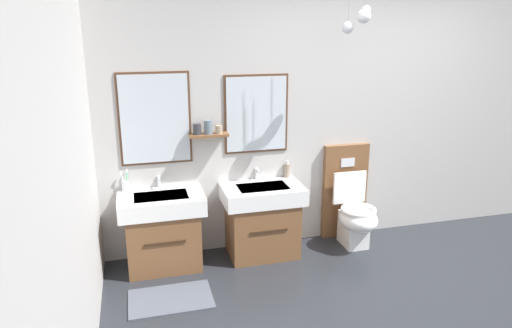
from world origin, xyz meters
The scene contains 11 objects.
ground_plane centered at (0.00, 0.00, -0.05)m, with size 6.68×4.81×0.10m, color #23262B.
wall_back centered at (-0.02, 1.74, 1.38)m, with size 5.48×0.66×2.76m.
wall_left centered at (-2.68, 0.00, 1.38)m, with size 0.12×3.61×2.76m, color #B7B5B2.
bath_mat centered at (-2.07, 0.86, 0.01)m, with size 0.68×0.44×0.01m, color #474C56.
vanity_sink_left centered at (-2.07, 1.47, 0.37)m, with size 0.76×0.51×0.71m.
tap_on_left_sink centered at (-2.07, 1.66, 0.78)m, with size 0.03×0.13×0.11m.
vanity_sink_right centered at (-1.12, 1.47, 0.37)m, with size 0.76×0.51×0.71m.
tap_on_right_sink centered at (-1.12, 1.66, 0.78)m, with size 0.03×0.13×0.11m.
toilet centered at (-0.17, 1.48, 0.38)m, with size 0.48×0.62×1.00m.
toothbrush_cup centered at (-2.37, 1.64, 0.76)m, with size 0.07×0.07×0.20m.
soap_dispenser centered at (-0.81, 1.65, 0.78)m, with size 0.06×0.06×0.17m.
Camera 1 is at (-2.26, -2.59, 2.16)m, focal length 32.96 mm.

